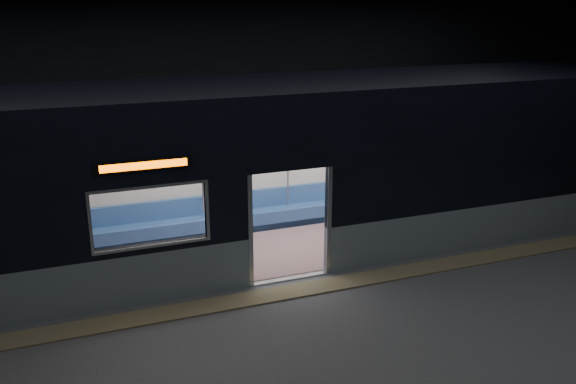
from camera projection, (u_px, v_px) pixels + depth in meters
station_floor at (313, 305)px, 10.09m from camera, size 24.00×14.00×0.01m
station_envelope at (316, 82)px, 8.98m from camera, size 24.00×14.00×5.00m
tactile_strip at (300, 290)px, 10.57m from camera, size 22.80×0.50×0.03m
metro_car at (262, 161)px, 11.79m from camera, size 18.00×3.04×3.35m
passenger at (438, 174)px, 14.64m from camera, size 0.45×0.73×1.40m
handbag at (442, 182)px, 14.45m from camera, size 0.31×0.27×0.15m
transit_map at (366, 152)px, 14.09m from camera, size 0.91×0.03×0.59m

